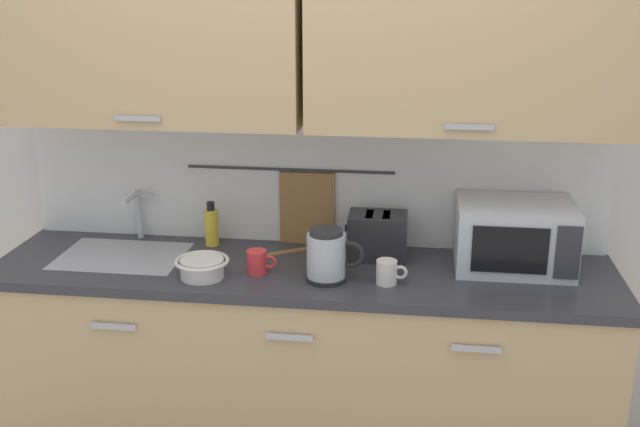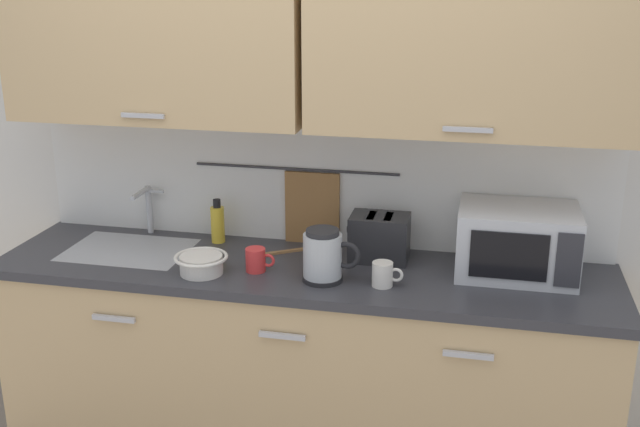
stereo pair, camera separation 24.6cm
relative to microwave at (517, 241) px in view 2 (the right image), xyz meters
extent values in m
cube|color=tan|center=(-0.85, -0.11, -0.61)|extent=(2.50, 0.60, 0.86)
cube|color=#B7B7BC|center=(-1.53, -0.42, -0.30)|extent=(0.18, 0.02, 0.02)
cube|color=#B7B7BC|center=(-0.85, -0.42, -0.30)|extent=(0.18, 0.02, 0.02)
cube|color=#B7B7BC|center=(-0.16, -0.42, -0.30)|extent=(0.18, 0.02, 0.02)
cube|color=#333338|center=(-0.85, -0.11, -0.16)|extent=(2.53, 0.63, 0.04)
cube|color=#9EA0A5|center=(-1.62, -0.09, -0.18)|extent=(0.52, 0.38, 0.09)
cube|color=silver|center=(-0.85, 0.22, 0.21)|extent=(3.70, 0.06, 2.50)
cube|color=silver|center=(-0.85, 0.19, 0.14)|extent=(2.50, 0.01, 0.55)
cube|color=tan|center=(-1.48, 0.03, 0.77)|extent=(1.24, 0.33, 0.70)
cube|color=#B7B7BC|center=(-1.48, -0.15, 0.47)|extent=(0.18, 0.01, 0.02)
cube|color=tan|center=(-0.21, 0.03, 0.77)|extent=(1.24, 0.33, 0.70)
cube|color=#B7B7BC|center=(-0.21, -0.15, 0.47)|extent=(0.18, 0.01, 0.02)
cylinder|color=#333338|center=(-0.94, 0.17, 0.19)|extent=(0.90, 0.01, 0.01)
cube|color=olive|center=(-0.86, 0.17, 0.01)|extent=(0.24, 0.02, 0.34)
cylinder|color=#B2B5BA|center=(-1.62, 0.14, -0.03)|extent=(0.03, 0.03, 0.22)
cylinder|color=#B2B5BA|center=(-1.62, 0.06, 0.07)|extent=(0.02, 0.16, 0.02)
cube|color=#B2B5BA|center=(-1.58, 0.14, 0.06)|extent=(0.07, 0.02, 0.01)
cube|color=silver|center=(0.00, 0.00, 0.00)|extent=(0.46, 0.34, 0.27)
cube|color=black|center=(-0.04, -0.17, 0.00)|extent=(0.29, 0.01, 0.18)
cube|color=#2D2D33|center=(0.18, -0.17, 0.00)|extent=(0.09, 0.01, 0.21)
cylinder|color=black|center=(-0.73, -0.23, -0.13)|extent=(0.16, 0.16, 0.02)
cylinder|color=#B2B7BC|center=(-0.73, -0.23, -0.03)|extent=(0.15, 0.15, 0.17)
cylinder|color=#262628|center=(-0.73, -0.23, 0.06)|extent=(0.13, 0.13, 0.02)
torus|color=black|center=(-0.64, -0.23, -0.02)|extent=(0.11, 0.02, 0.11)
cylinder|color=yellow|center=(-1.27, 0.09, -0.06)|extent=(0.06, 0.06, 0.16)
cylinder|color=black|center=(-1.27, 0.09, 0.04)|extent=(0.03, 0.03, 0.04)
cylinder|color=red|center=(-1.01, -0.20, -0.09)|extent=(0.08, 0.08, 0.09)
torus|color=red|center=(-0.96, -0.20, -0.09)|extent=(0.06, 0.01, 0.06)
cylinder|color=silver|center=(-1.21, -0.27, -0.10)|extent=(0.17, 0.17, 0.07)
torus|color=silver|center=(-1.21, -0.27, -0.07)|extent=(0.21, 0.21, 0.01)
cube|color=#232326|center=(-0.55, 0.04, -0.04)|extent=(0.24, 0.17, 0.19)
cube|color=black|center=(-0.58, 0.04, 0.05)|extent=(0.03, 0.12, 0.01)
cube|color=black|center=(-0.51, 0.04, 0.05)|extent=(0.03, 0.12, 0.01)
cube|color=black|center=(-0.68, 0.04, -0.01)|extent=(0.02, 0.02, 0.02)
cylinder|color=silver|center=(-0.50, -0.24, -0.09)|extent=(0.08, 0.08, 0.09)
torus|color=silver|center=(-0.45, -0.24, -0.09)|extent=(0.06, 0.01, 0.06)
cube|color=#9E7042|center=(-0.94, 0.03, -0.13)|extent=(0.19, 0.14, 0.01)
ellipsoid|color=#9E7042|center=(-0.83, 0.10, -0.13)|extent=(0.07, 0.07, 0.01)
camera|label=1|loc=(-0.40, -2.93, 1.02)|focal=42.53mm
camera|label=2|loc=(-0.16, -2.89, 1.02)|focal=42.53mm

